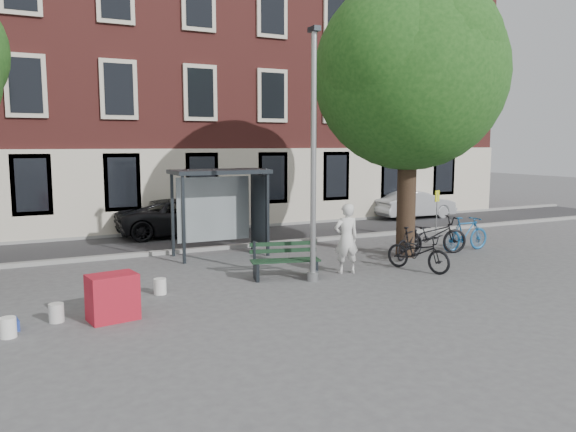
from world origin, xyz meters
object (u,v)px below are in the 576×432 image
(car_silver, at_px, (415,204))
(notice_sign, at_px, (437,205))
(lamppost, at_px, (313,169))
(bike_a, at_px, (432,235))
(bike_c, at_px, (418,252))
(car_dark, at_px, (183,217))
(painter, at_px, (346,239))
(bike_b, at_px, (465,234))
(bus_shelter, at_px, (231,192))
(red_stand, at_px, (113,297))
(bench, at_px, (285,262))
(bike_d, at_px, (410,242))

(car_silver, xyz_separation_m, notice_sign, (-2.99, -4.90, 0.60))
(lamppost, bearing_deg, notice_sign, 26.81)
(bike_a, xyz_separation_m, bike_c, (-1.91, -1.69, -0.08))
(car_dark, relative_size, notice_sign, 2.80)
(painter, bearing_deg, bike_b, -161.63)
(lamppost, height_order, bus_shelter, lamppost)
(lamppost, bearing_deg, bike_c, -4.32)
(lamppost, xyz_separation_m, car_silver, (9.92, 8.40, -2.15))
(bike_a, relative_size, red_stand, 2.47)
(bench, bearing_deg, bike_c, 0.97)
(lamppost, distance_m, bike_c, 3.84)
(painter, distance_m, car_dark, 8.31)
(bike_a, xyz_separation_m, bike_b, (1.26, -0.11, -0.03))
(bench, distance_m, bike_c, 3.66)
(lamppost, height_order, bike_a, lamppost)
(bus_shelter, bearing_deg, bike_c, -49.60)
(bike_c, xyz_separation_m, red_stand, (-8.03, -0.79, -0.05))
(painter, relative_size, bench, 1.01)
(bus_shelter, bearing_deg, lamppost, -81.57)
(notice_sign, bearing_deg, lamppost, -174.98)
(notice_sign, bearing_deg, bus_shelter, 153.61)
(bench, bearing_deg, car_silver, 50.79)
(lamppost, relative_size, bike_d, 3.75)
(car_silver, bearing_deg, car_dark, 90.31)
(bench, distance_m, bike_a, 5.55)
(bike_b, relative_size, red_stand, 2.03)
(painter, height_order, red_stand, painter)
(bike_c, relative_size, bike_d, 1.17)
(bus_shelter, height_order, car_dark, bus_shelter)
(car_silver, bearing_deg, bike_c, 141.94)
(bike_c, height_order, bike_d, bike_c)
(car_dark, xyz_separation_m, red_stand, (-4.00, -9.42, -0.23))
(bike_a, bearing_deg, bench, 115.91)
(bike_d, distance_m, red_stand, 9.13)
(car_dark, bearing_deg, bike_b, -133.69)
(bench, height_order, car_dark, car_dark)
(painter, distance_m, car_silver, 11.85)
(painter, bearing_deg, bus_shelter, -56.64)
(bench, relative_size, bike_c, 0.96)
(bench, height_order, bike_a, bike_a)
(bench, bearing_deg, bus_shelter, 105.87)
(painter, relative_size, bike_a, 0.83)
(lamppost, xyz_separation_m, bike_b, (6.25, 1.35, -2.23))
(bike_a, height_order, bike_b, bike_a)
(red_stand, bearing_deg, lamppost, 11.66)
(painter, xyz_separation_m, bike_c, (1.88, -0.61, -0.42))
(bus_shelter, bearing_deg, bike_b, -21.89)
(bike_b, height_order, car_silver, car_silver)
(lamppost, height_order, bench, lamppost)
(painter, distance_m, bench, 1.77)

